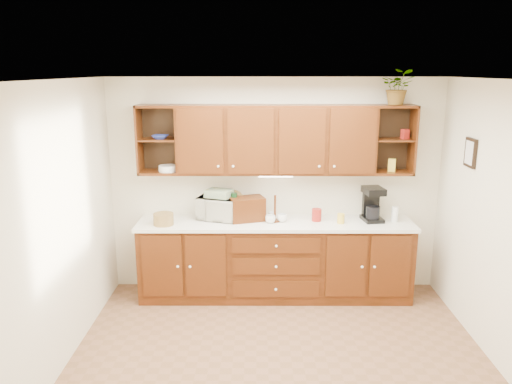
{
  "coord_description": "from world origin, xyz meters",
  "views": [
    {
      "loc": [
        -0.21,
        -4.18,
        2.68
      ],
      "look_at": [
        -0.23,
        1.15,
        1.37
      ],
      "focal_mm": 35.0,
      "sensor_mm": 36.0,
      "label": 1
    }
  ],
  "objects_px": {
    "bread_box": "(247,209)",
    "coffee_maker": "(372,204)",
    "potted_plant": "(398,87)",
    "microwave": "(219,208)"
  },
  "relations": [
    {
      "from": "potted_plant",
      "to": "bread_box",
      "type": "bearing_deg",
      "value": -178.28
    },
    {
      "from": "microwave",
      "to": "bread_box",
      "type": "relative_size",
      "value": 1.22
    },
    {
      "from": "microwave",
      "to": "potted_plant",
      "type": "xyz_separation_m",
      "value": [
        2.04,
        -0.01,
        1.41
      ]
    },
    {
      "from": "bread_box",
      "to": "potted_plant",
      "type": "distance_m",
      "value": 2.21
    },
    {
      "from": "potted_plant",
      "to": "microwave",
      "type": "bearing_deg",
      "value": 179.81
    },
    {
      "from": "bread_box",
      "to": "coffee_maker",
      "type": "relative_size",
      "value": 0.99
    },
    {
      "from": "coffee_maker",
      "to": "potted_plant",
      "type": "height_order",
      "value": "potted_plant"
    },
    {
      "from": "microwave",
      "to": "bread_box",
      "type": "bearing_deg",
      "value": 6.16
    },
    {
      "from": "coffee_maker",
      "to": "potted_plant",
      "type": "relative_size",
      "value": 1.02
    },
    {
      "from": "bread_box",
      "to": "microwave",
      "type": "bearing_deg",
      "value": 152.45
    }
  ]
}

